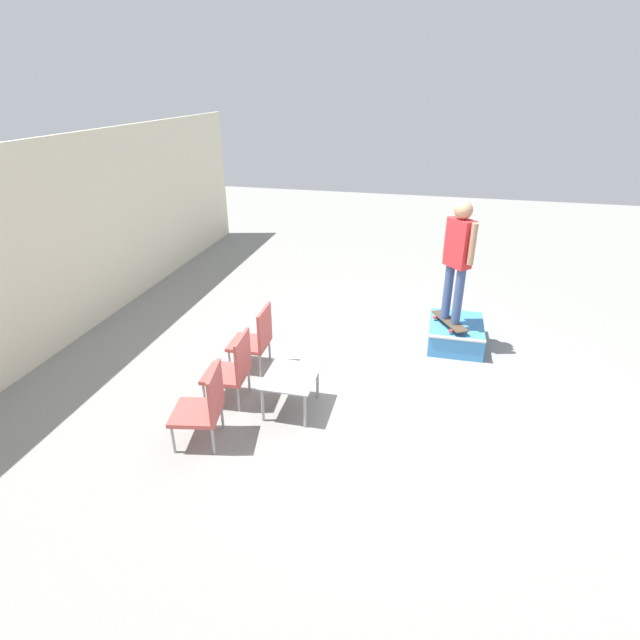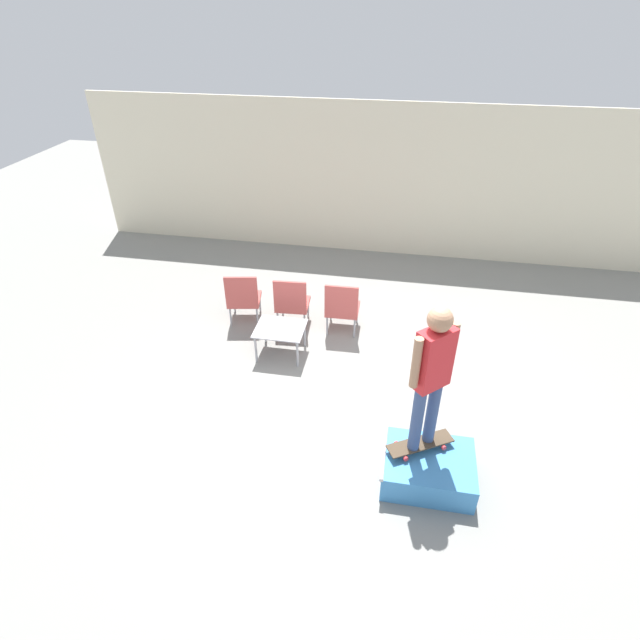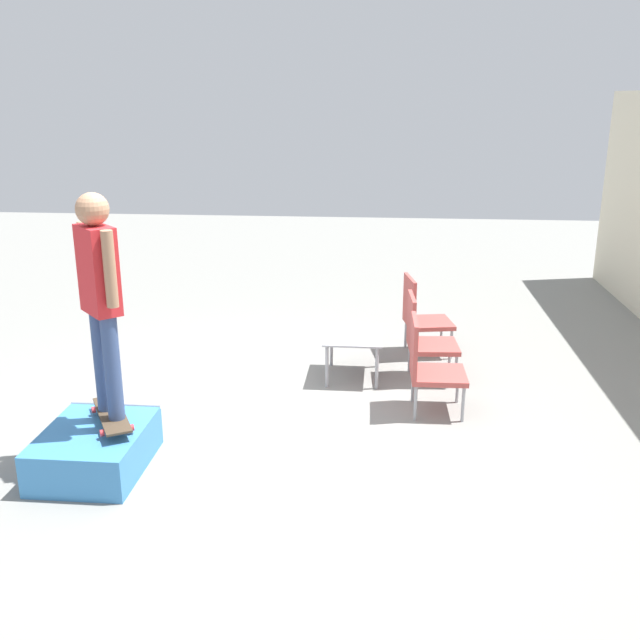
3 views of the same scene
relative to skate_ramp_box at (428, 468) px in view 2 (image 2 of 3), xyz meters
The scene contains 9 objects.
ground_plane 1.57m from the skate_ramp_box, 131.49° to the left, with size 24.00×24.00×0.00m, color gray.
house_wall_back 6.08m from the skate_ramp_box, 100.03° to the left, with size 12.00×0.06×3.00m.
skate_ramp_box is the anchor object (origin of this frame).
skateboard_on_ramp 0.30m from the skate_ramp_box, 133.63° to the left, with size 0.77×0.55×0.07m.
person_skater 1.34m from the skate_ramp_box, 133.63° to the left, with size 0.44×0.42×1.79m.
coffee_table 2.98m from the skate_ramp_box, 137.87° to the left, with size 0.73×0.62×0.48m.
patio_chair_left 4.08m from the skate_ramp_box, 137.68° to the left, with size 0.61×0.61×0.93m.
patio_chair_center 3.52m from the skate_ramp_box, 128.73° to the left, with size 0.55×0.55×0.93m.
patio_chair_right 3.08m from the skate_ramp_box, 116.69° to the left, with size 0.53×0.53×0.93m.
Camera 2 is at (0.51, -5.07, 4.70)m, focal length 28.00 mm.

